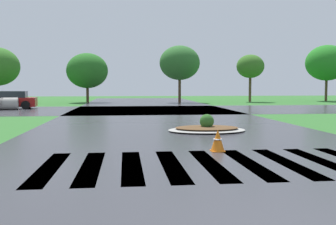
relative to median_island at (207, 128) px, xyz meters
The scene contains 7 objects.
asphalt_roadway 1.45m from the median_island, 148.74° to the right, with size 11.52×80.00×0.01m, color #35353A.
asphalt_cross_road 13.53m from the median_island, 95.25° to the left, with size 90.00×10.37×0.01m, color #35353A.
crosswalk_stripes 6.29m from the median_island, 101.35° to the right, with size 7.65×3.60×0.01m.
median_island is the anchor object (origin of this frame).
car_blue_compact 19.98m from the median_island, 127.14° to the left, with size 4.37×2.45×1.35m.
traffic_cone 4.57m from the median_island, 98.40° to the right, with size 0.39×0.39×0.61m.
background_treeline 26.24m from the median_island, 91.85° to the left, with size 47.59×6.35×6.33m.
Camera 1 is at (-1.93, -3.98, 1.81)m, focal length 41.19 mm.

